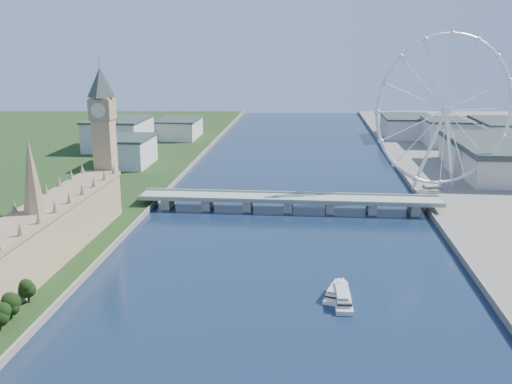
# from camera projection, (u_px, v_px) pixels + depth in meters

# --- Properties ---
(parliament_range) EXTENTS (24.00, 200.00, 70.00)m
(parliament_range) POSITION_uv_depth(u_px,v_px,m) (38.00, 239.00, 300.68)
(parliament_range) COLOR tan
(parliament_range) RESTS_ON ground
(big_ben) EXTENTS (20.02, 20.02, 110.00)m
(big_ben) POSITION_uv_depth(u_px,v_px,m) (103.00, 121.00, 392.57)
(big_ben) COLOR tan
(big_ben) RESTS_ON ground
(westminster_bridge) EXTENTS (220.00, 22.00, 9.50)m
(westminster_bridge) POSITION_uv_depth(u_px,v_px,m) (289.00, 201.00, 417.67)
(westminster_bridge) COLOR gray
(westminster_bridge) RESTS_ON ground
(london_eye) EXTENTS (113.60, 39.12, 124.30)m
(london_eye) POSITION_uv_depth(u_px,v_px,m) (446.00, 111.00, 444.78)
(london_eye) COLOR silver
(london_eye) RESTS_ON ground
(county_hall) EXTENTS (54.00, 144.00, 35.00)m
(county_hall) POSITION_uv_depth(u_px,v_px,m) (482.00, 175.00, 529.21)
(county_hall) COLOR beige
(county_hall) RESTS_ON ground
(city_skyline) EXTENTS (505.00, 280.00, 32.00)m
(city_skyline) POSITION_uv_depth(u_px,v_px,m) (330.00, 134.00, 662.19)
(city_skyline) COLOR beige
(city_skyline) RESTS_ON ground
(tour_boat_near) EXTENTS (9.04, 31.73, 6.98)m
(tour_boat_near) POSITION_uv_depth(u_px,v_px,m) (342.00, 302.00, 269.51)
(tour_boat_near) COLOR silver
(tour_boat_near) RESTS_ON ground
(tour_boat_far) EXTENTS (14.30, 27.05, 5.77)m
(tour_boat_far) POSITION_uv_depth(u_px,v_px,m) (335.00, 296.00, 276.35)
(tour_boat_far) COLOR white
(tour_boat_far) RESTS_ON ground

